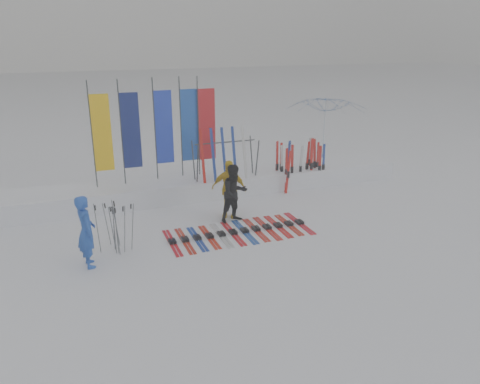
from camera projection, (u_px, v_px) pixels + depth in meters
name	position (u px, v px, depth m)	size (l,w,h in m)	color
ground	(255.00, 251.00, 11.45)	(120.00, 120.00, 0.00)	white
snow_bank	(202.00, 185.00, 15.42)	(14.00, 1.60, 0.60)	white
person_blue	(86.00, 231.00, 10.49)	(0.62, 0.41, 1.70)	#1F4BB7
person_black	(235.00, 193.00, 13.04)	(0.80, 0.63, 1.65)	black
person_yellow	(229.00, 189.00, 13.36)	(0.99, 0.41, 1.69)	gold
tent_canopy	(325.00, 131.00, 18.39)	(3.06, 3.12, 2.81)	white
ski_row	(239.00, 232.00, 12.50)	(3.80, 1.70, 0.07)	red
pole_cluster	(115.00, 228.00, 11.33)	(0.91, 0.70, 1.23)	#595B60
feather_flags	(159.00, 128.00, 14.57)	(3.89, 0.29, 3.20)	#383A3F
ski_rack	(225.00, 154.00, 14.95)	(2.04, 0.80, 1.23)	#383A3F
upright_skis	(301.00, 165.00, 16.05)	(1.62, 1.02, 1.69)	red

